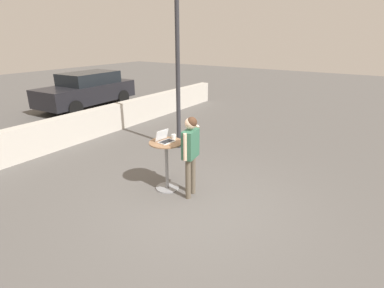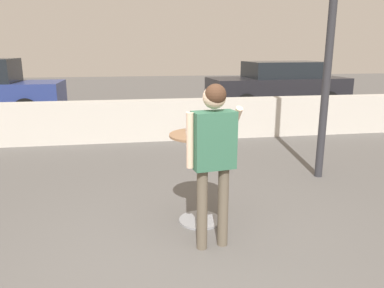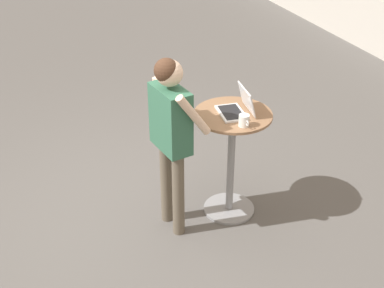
{
  "view_description": "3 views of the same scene",
  "coord_description": "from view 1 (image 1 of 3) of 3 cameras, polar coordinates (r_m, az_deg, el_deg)",
  "views": [
    {
      "loc": [
        -4.29,
        -2.79,
        3.16
      ],
      "look_at": [
        0.37,
        0.32,
        1.11
      ],
      "focal_mm": 28.0,
      "sensor_mm": 36.0,
      "label": 1
    },
    {
      "loc": [
        -0.5,
        -3.16,
        2.02
      ],
      "look_at": [
        0.1,
        0.49,
        1.07
      ],
      "focal_mm": 35.0,
      "sensor_mm": 36.0,
      "label": 2
    },
    {
      "loc": [
        4.07,
        -1.03,
        3.27
      ],
      "look_at": [
        0.39,
        0.45,
        0.92
      ],
      "focal_mm": 50.0,
      "sensor_mm": 36.0,
      "label": 3
    }
  ],
  "objects": [
    {
      "name": "parked_car_near_street",
      "position": [
        14.59,
        -19.3,
        9.72
      ],
      "size": [
        4.6,
        2.08,
        1.59
      ],
      "color": "black",
      "rests_on": "ground_plane"
    },
    {
      "name": "laptop",
      "position": [
        6.22,
        -5.2,
        0.94
      ],
      "size": [
        0.36,
        0.32,
        0.24
      ],
      "color": "silver",
      "rests_on": "cafe_table"
    },
    {
      "name": "pavement_kerb",
      "position": [
        9.38,
        -26.55,
        1.1
      ],
      "size": [
        17.51,
        0.35,
        0.91
      ],
      "color": "beige",
      "rests_on": "ground_plane"
    },
    {
      "name": "coffee_mug",
      "position": [
        6.37,
        -3.51,
        1.42
      ],
      "size": [
        0.13,
        0.09,
        0.1
      ],
      "color": "white",
      "rests_on": "cafe_table"
    },
    {
      "name": "cafe_table",
      "position": [
        6.36,
        -4.86,
        -3.0
      ],
      "size": [
        0.71,
        0.71,
        1.07
      ],
      "color": "gray",
      "rests_on": "ground_plane"
    },
    {
      "name": "street_lamp",
      "position": [
        8.38,
        -2.85,
        21.13
      ],
      "size": [
        0.32,
        0.32,
        5.29
      ],
      "color": "#2D2D33",
      "rests_on": "ground_plane"
    },
    {
      "name": "standing_person",
      "position": [
        5.89,
        -0.29,
        -0.57
      ],
      "size": [
        0.56,
        0.42,
        1.7
      ],
      "color": "brown",
      "rests_on": "ground_plane"
    },
    {
      "name": "ground_plane",
      "position": [
        6.01,
        0.56,
        -11.66
      ],
      "size": [
        50.0,
        50.0,
        0.0
      ],
      "primitive_type": "plane",
      "color": "#5B5956"
    }
  ]
}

